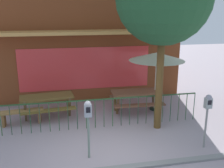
% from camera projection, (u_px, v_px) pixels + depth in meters
% --- Properties ---
extents(ground, '(40.00, 40.00, 0.00)m').
position_uv_depth(ground, '(105.00, 159.00, 6.73)').
color(ground, gray).
extents(pub_storefront, '(8.08, 1.46, 5.83)m').
position_uv_depth(pub_storefront, '(84.00, 29.00, 10.46)').
color(pub_storefront, '#45280C').
rests_on(pub_storefront, ground).
extents(patio_fence_front, '(6.81, 0.04, 0.97)m').
position_uv_depth(patio_fence_front, '(95.00, 108.00, 8.30)').
color(patio_fence_front, '#234724').
rests_on(patio_fence_front, ground).
extents(picnic_table_left, '(1.94, 1.55, 0.79)m').
position_uv_depth(picnic_table_left, '(47.00, 100.00, 9.18)').
color(picnic_table_left, brown).
rests_on(picnic_table_left, ground).
extents(picnic_table_right, '(1.86, 1.43, 0.79)m').
position_uv_depth(picnic_table_right, '(136.00, 96.00, 9.68)').
color(picnic_table_right, brown).
rests_on(picnic_table_right, ground).
extents(patio_umbrella, '(2.01, 2.01, 2.17)m').
position_uv_depth(patio_umbrella, '(157.00, 57.00, 9.47)').
color(patio_umbrella, black).
rests_on(patio_umbrella, ground).
extents(patio_bench, '(1.42, 0.46, 0.48)m').
position_uv_depth(patio_bench, '(22.00, 114.00, 8.66)').
color(patio_bench, olive).
rests_on(patio_bench, ground).
extents(parking_meter_near, '(0.18, 0.17, 1.54)m').
position_uv_depth(parking_meter_near, '(88.00, 114.00, 6.46)').
color(parking_meter_near, slate).
rests_on(parking_meter_near, ground).
extents(parking_meter_far, '(0.18, 0.17, 1.52)m').
position_uv_depth(parking_meter_far, '(208.00, 107.00, 6.98)').
color(parking_meter_far, gray).
rests_on(parking_meter_far, ground).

